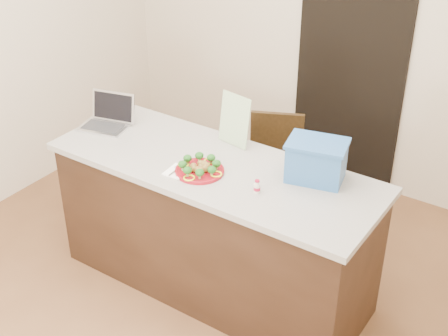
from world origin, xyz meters
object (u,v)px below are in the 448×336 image
Objects in this scene: napkin at (179,172)px; laptop at (108,117)px; blue_box at (316,160)px; chair at (269,164)px; island at (214,227)px; plate at (200,171)px; yogurt_bottle at (257,187)px.

napkin is 0.43× the size of laptop.
chair is at bearing 122.47° from blue_box.
napkin is (-0.11, -0.19, 0.46)m from island.
plate is 0.12m from napkin.
laptop is at bearing 169.53° from plate.
chair is at bearing 88.30° from napkin.
plate is 0.33× the size of chair.
laptop is at bearing -159.54° from chair.
yogurt_bottle is 0.09× the size of chair.
plate reaches higher than napkin.
island is at bearing 58.63° from napkin.
napkin is at bearing -116.12° from chair.
island is 26.22× the size of yogurt_bottle.
blue_box is (0.59, 0.31, 0.11)m from plate.
napkin is 0.39× the size of blue_box.
laptop is (-0.88, 0.04, 0.52)m from island.
plate is at bearing -110.30° from chair.
napkin is 0.80m from laptop.
yogurt_bottle reaches higher than island.
chair is (0.80, 0.79, -0.48)m from laptop.
chair is (-0.07, 0.95, -0.44)m from plate.
chair is (-0.66, 0.64, -0.55)m from blue_box.
island is 0.63m from yogurt_bottle.
island is 5.88× the size of laptop.
laptop is 0.92× the size of blue_box.
laptop is 1.46m from blue_box.
plate is 0.39m from yogurt_bottle.
island is 0.84m from chair.
island is 1.02m from laptop.
plate is 1.94× the size of napkin.
island is at bearing 162.33° from yogurt_bottle.
chair is (-0.08, 0.83, 0.03)m from island.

